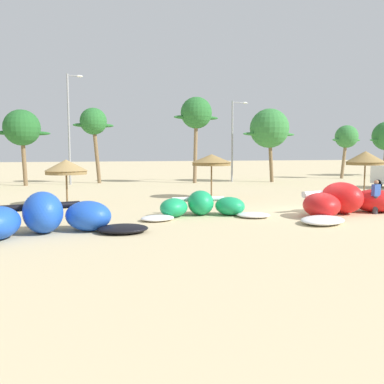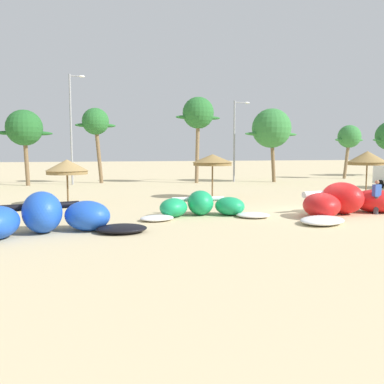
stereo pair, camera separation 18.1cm
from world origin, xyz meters
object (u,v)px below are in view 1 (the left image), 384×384
(beach_umbrella_near_van, at_px, (66,167))
(kite_far_left, at_px, (45,219))
(kite_left_of_center, at_px, (349,202))
(palm_center_left, at_px, (196,114))
(beach_umbrella_near_palms, at_px, (365,158))
(palm_left_of_gap, at_px, (94,123))
(beach_umbrella_middle, at_px, (212,160))
(palm_right_of_gap, at_px, (346,137))
(palm_center_right, at_px, (269,129))
(kite_left, at_px, (202,206))
(palm_left, at_px, (22,128))
(lamppost_west_center, at_px, (70,124))
(lamppost_east_center, at_px, (234,136))
(person_near_kites, at_px, (376,197))

(beach_umbrella_near_van, bearing_deg, kite_far_left, -97.32)
(kite_left_of_center, distance_m, palm_center_left, 22.28)
(beach_umbrella_near_palms, bearing_deg, palm_left_of_gap, 134.33)
(beach_umbrella_near_palms, bearing_deg, kite_far_left, -160.36)
(beach_umbrella_middle, bearing_deg, palm_right_of_gap, 31.53)
(beach_umbrella_middle, xyz_separation_m, palm_center_right, (10.93, 11.47, 2.87))
(kite_far_left, bearing_deg, kite_left_of_center, 0.85)
(kite_far_left, relative_size, kite_left, 1.17)
(beach_umbrella_near_van, height_order, beach_umbrella_middle, beach_umbrella_middle)
(beach_umbrella_middle, bearing_deg, palm_left, 129.24)
(kite_left, height_order, lamppost_west_center, lamppost_west_center)
(palm_center_left, relative_size, lamppost_west_center, 0.82)
(kite_far_left, xyz_separation_m, lamppost_east_center, (17.80, 22.04, 4.01))
(person_near_kites, height_order, palm_left, palm_left)
(palm_left, relative_size, lamppost_east_center, 0.83)
(beach_umbrella_middle, xyz_separation_m, beach_umbrella_near_palms, (11.04, -1.44, 0.09))
(beach_umbrella_near_palms, relative_size, palm_left_of_gap, 0.42)
(lamppost_east_center, bearing_deg, palm_center_left, -174.53)
(kite_left, height_order, lamppost_east_center, lamppost_east_center)
(palm_left_of_gap, relative_size, lamppost_east_center, 0.89)
(beach_umbrella_middle, bearing_deg, palm_center_right, 46.38)
(palm_left_of_gap, bearing_deg, lamppost_west_center, -153.84)
(lamppost_east_center, bearing_deg, kite_far_left, -128.92)
(kite_left, relative_size, palm_left, 0.90)
(kite_far_left, xyz_separation_m, beach_umbrella_near_van, (1.06, 8.29, 1.55))
(beach_umbrella_middle, relative_size, palm_center_right, 0.39)
(kite_left, xyz_separation_m, lamppost_west_center, (-4.69, 21.44, 5.07))
(palm_center_left, height_order, palm_center_right, palm_center_left)
(palm_center_left, height_order, lamppost_west_center, lamppost_west_center)
(palm_left, bearing_deg, palm_center_right, -8.00)
(beach_umbrella_near_palms, xyz_separation_m, lamppost_west_center, (-18.99, 16.07, 2.97))
(palm_right_of_gap, relative_size, lamppost_west_center, 0.61)
(beach_umbrella_near_van, height_order, palm_left, palm_left)
(kite_far_left, bearing_deg, kite_left, 17.58)
(beach_umbrella_middle, xyz_separation_m, palm_right_of_gap, (22.30, 13.69, 2.25))
(kite_left_of_center, xyz_separation_m, beach_umbrella_middle, (-3.36, 8.75, 1.88))
(palm_left_of_gap, distance_m, lamppost_east_center, 13.82)
(kite_left_of_center, bearing_deg, palm_center_right, 69.47)
(kite_left, relative_size, kite_left_of_center, 0.73)
(beach_umbrella_near_van, bearing_deg, kite_left_of_center, -33.32)
(palm_center_right, bearing_deg, lamppost_west_center, 170.51)
(person_near_kites, distance_m, palm_center_left, 22.48)
(lamppost_east_center, bearing_deg, kite_left_of_center, -101.46)
(kite_far_left, bearing_deg, lamppost_east_center, 51.08)
(palm_left_of_gap, distance_m, palm_right_of_gap, 28.12)
(beach_umbrella_near_van, xyz_separation_m, beach_umbrella_middle, (8.94, 0.66, 0.33))
(beach_umbrella_near_van, relative_size, palm_center_right, 0.35)
(palm_left, bearing_deg, kite_far_left, -85.16)
(beach_umbrella_middle, bearing_deg, person_near_kites, -62.37)
(palm_right_of_gap, bearing_deg, palm_center_right, -168.99)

